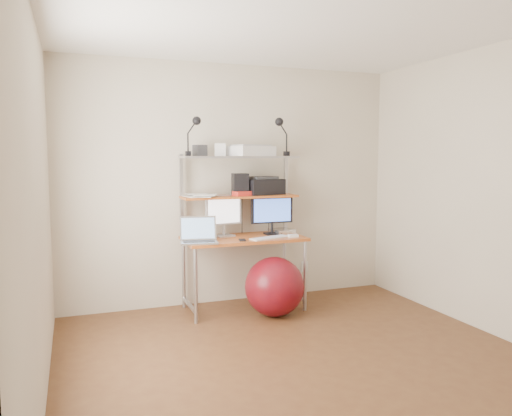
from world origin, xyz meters
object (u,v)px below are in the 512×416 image
(monitor_black, at_px, (272,212))
(exercise_ball, at_px, (274,287))
(laptop, at_px, (198,237))
(printer, at_px, (263,186))
(monitor_silver, at_px, (224,213))

(monitor_black, height_order, exercise_ball, monitor_black)
(laptop, xyz_separation_m, exercise_ball, (0.71, -0.17, -0.50))
(monitor_black, xyz_separation_m, printer, (-0.07, 0.08, 0.27))
(laptop, relative_size, printer, 0.88)
(exercise_ball, bearing_deg, printer, 82.32)
(laptop, distance_m, printer, 0.94)
(monitor_black, height_order, printer, printer)
(monitor_silver, relative_size, exercise_ball, 0.78)
(laptop, height_order, exercise_ball, laptop)
(monitor_silver, distance_m, exercise_ball, 0.90)
(monitor_silver, relative_size, monitor_black, 0.99)
(monitor_black, relative_size, printer, 1.05)
(monitor_silver, bearing_deg, printer, -7.97)
(monitor_silver, bearing_deg, monitor_black, -17.53)
(printer, bearing_deg, laptop, -169.91)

